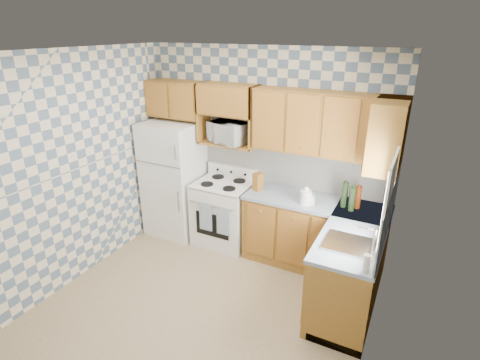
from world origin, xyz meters
The scene contains 29 objects.
floor centered at (0.00, 0.00, 0.00)m, with size 3.40×3.40×0.00m, color #826D50.
back_wall centered at (0.00, 1.60, 1.35)m, with size 3.40×0.02×2.70m, color slate.
right_wall centered at (1.70, 0.00, 1.35)m, with size 0.02×3.20×2.70m, color slate.
backsplash_back centered at (0.40, 1.59, 1.20)m, with size 2.60×0.01×0.56m, color white.
backsplash_right centered at (1.69, 0.80, 1.20)m, with size 0.01×1.60×0.56m, color white.
refrigerator centered at (-1.27, 1.25, 0.84)m, with size 0.75×0.70×1.68m, color silver.
stove_body centered at (-0.47, 1.28, 0.45)m, with size 0.76×0.65×0.90m, color silver.
cooktop centered at (-0.47, 1.28, 0.91)m, with size 0.76×0.65×0.03m, color silver.
backguard centered at (-0.47, 1.55, 1.00)m, with size 0.76×0.08×0.17m, color silver.
dish_towel_left centered at (-0.56, 0.93, 0.54)m, with size 0.18×0.03×0.39m, color navy.
dish_towel_right centered at (-0.29, 0.93, 0.54)m, with size 0.18×0.03×0.39m, color navy.
base_cabinets_back centered at (0.82, 1.30, 0.44)m, with size 1.75×0.60×0.88m, color brown.
base_cabinets_right centered at (1.40, 0.80, 0.44)m, with size 0.60×1.60×0.88m, color brown.
countertop_back centered at (0.82, 1.30, 0.90)m, with size 1.77×0.63×0.04m, color slate.
countertop_right centered at (1.40, 0.80, 0.90)m, with size 0.63×1.60×0.04m, color slate.
upper_cabinets_back centered at (0.82, 1.44, 1.85)m, with size 1.75×0.33×0.74m, color brown.
upper_cabinets_fridge centered at (-1.29, 1.44, 1.97)m, with size 0.82×0.33×0.50m, color brown.
upper_cabinets_right centered at (1.53, 1.25, 1.85)m, with size 0.33×0.70×0.74m, color brown.
microwave_shelf centered at (-0.47, 1.44, 1.44)m, with size 0.80×0.33×0.03m, color brown.
microwave centered at (-0.46, 1.43, 1.59)m, with size 0.51×0.35×0.28m, color silver.
sink centered at (1.40, 0.45, 0.93)m, with size 0.48×0.40×0.03m, color #B7B7BC.
window centered at (1.69, 0.45, 1.45)m, with size 0.02×0.66×0.86m, color silver.
bottle_0 centered at (1.16, 1.28, 1.08)m, with size 0.07×0.07×0.32m, color black.
bottle_1 centered at (1.26, 1.22, 1.07)m, with size 0.07×0.07×0.29m, color black.
bottle_2 centered at (1.31, 1.32, 1.06)m, with size 0.07×0.07×0.27m, color #56220A.
knife_block centered at (0.05, 1.26, 1.04)m, with size 0.11×0.11×0.23m, color brown.
electric_kettle centered at (0.74, 1.14, 1.01)m, with size 0.14×0.14×0.18m, color silver.
food_containers centered at (0.75, 1.18, 0.98)m, with size 0.17×0.17×0.11m, color beige, non-canonical shape.
soap_bottle centered at (1.62, 0.08, 1.01)m, with size 0.06×0.06×0.17m, color beige.
Camera 1 is at (1.86, -2.84, 2.90)m, focal length 28.00 mm.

